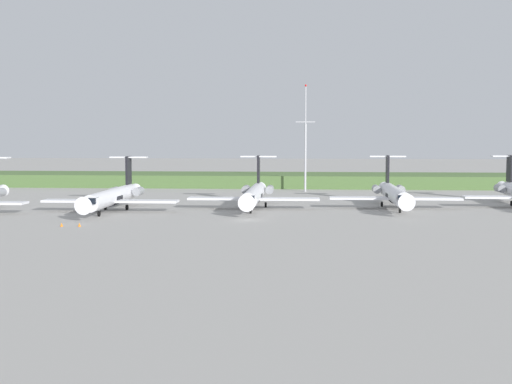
# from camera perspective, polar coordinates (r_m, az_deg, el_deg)

# --- Properties ---
(ground_plane) EXTENTS (500.00, 500.00, 0.00)m
(ground_plane) POSITION_cam_1_polar(r_m,az_deg,el_deg) (135.00, 0.50, -0.72)
(ground_plane) COLOR #9E9B96
(grass_berm) EXTENTS (320.00, 20.00, 3.13)m
(grass_berm) POSITION_cam_1_polar(r_m,az_deg,el_deg) (173.84, 1.35, 1.01)
(grass_berm) COLOR #4C6B38
(grass_berm) RESTS_ON ground
(regional_jet_second) EXTENTS (22.81, 31.00, 9.00)m
(regional_jet_second) POSITION_cam_1_polar(r_m,az_deg,el_deg) (118.73, -11.80, -0.33)
(regional_jet_second) COLOR white
(regional_jet_second) RESTS_ON ground
(regional_jet_third) EXTENTS (22.81, 31.00, 9.00)m
(regional_jet_third) POSITION_cam_1_polar(r_m,az_deg,el_deg) (120.48, -0.14, -0.16)
(regional_jet_third) COLOR white
(regional_jet_third) RESTS_ON ground
(regional_jet_fourth) EXTENTS (22.81, 31.00, 9.00)m
(regional_jet_fourth) POSITION_cam_1_polar(r_m,az_deg,el_deg) (123.66, 11.40, -0.13)
(regional_jet_fourth) COLOR white
(regional_jet_fourth) RESTS_ON ground
(antenna_mast) EXTENTS (4.40, 0.50, 24.29)m
(antenna_mast) POSITION_cam_1_polar(r_m,az_deg,el_deg) (156.27, 4.13, 3.70)
(antenna_mast) COLOR #B2B2B7
(antenna_mast) RESTS_ON ground
(safety_cone_front_marker) EXTENTS (0.44, 0.44, 0.55)m
(safety_cone_front_marker) POSITION_cam_1_polar(r_m,az_deg,el_deg) (100.20, -15.86, -2.63)
(safety_cone_front_marker) COLOR orange
(safety_cone_front_marker) RESTS_ON ground
(safety_cone_mid_marker) EXTENTS (0.44, 0.44, 0.55)m
(safety_cone_mid_marker) POSITION_cam_1_polar(r_m,az_deg,el_deg) (99.51, -14.46, -2.65)
(safety_cone_mid_marker) COLOR orange
(safety_cone_mid_marker) RESTS_ON ground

